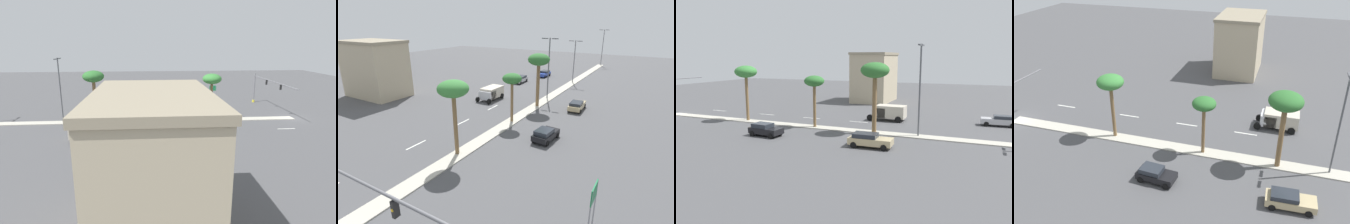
# 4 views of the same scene
# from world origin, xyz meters

# --- Properties ---
(ground_plane) EXTENTS (160.00, 160.00, 0.00)m
(ground_plane) POSITION_xyz_m (0.00, 32.20, 0.00)
(ground_plane) COLOR #4C4C4F
(lane_stripe_mid) EXTENTS (0.20, 2.80, 0.01)m
(lane_stripe_mid) POSITION_xyz_m (-5.69, 4.00, 0.01)
(lane_stripe_mid) COLOR silver
(lane_stripe_mid) RESTS_ON ground
(lane_stripe_outboard) EXTENTS (0.20, 2.80, 0.01)m
(lane_stripe_outboard) POSITION_xyz_m (-5.69, 13.87, 0.01)
(lane_stripe_outboard) COLOR silver
(lane_stripe_outboard) RESTS_ON ground
(lane_stripe_right) EXTENTS (0.20, 2.80, 0.01)m
(lane_stripe_right) POSITION_xyz_m (-5.69, 22.03, 0.01)
(lane_stripe_right) COLOR silver
(lane_stripe_right) RESTS_ON ground
(lane_stripe_inboard) EXTENTS (0.20, 2.80, 0.01)m
(lane_stripe_inboard) POSITION_xyz_m (-5.69, 29.64, 0.01)
(lane_stripe_inboard) COLOR silver
(lane_stripe_inboard) RESTS_ON ground
(commercial_building) EXTENTS (10.96, 7.31, 10.03)m
(commercial_building) POSITION_xyz_m (-27.92, 24.87, 5.03)
(commercial_building) COLOR tan
(commercial_building) RESTS_ON ground
(palm_tree_right) EXTENTS (3.11, 3.11, 7.82)m
(palm_tree_right) POSITION_xyz_m (-0.25, 14.60, 6.84)
(palm_tree_right) COLOR brown
(palm_tree_right) RESTS_ON median_curb
(palm_tree_outboard) EXTENTS (2.59, 2.59, 6.67)m
(palm_tree_outboard) POSITION_xyz_m (0.06, 25.67, 5.83)
(palm_tree_outboard) COLOR brown
(palm_tree_outboard) RESTS_ON median_curb
(palm_tree_near) EXTENTS (3.41, 3.41, 8.42)m
(palm_tree_near) POSITION_xyz_m (0.20, 33.83, 7.26)
(palm_tree_near) COLOR brown
(palm_tree_near) RESTS_ON median_curb
(street_lamp_inboard) EXTENTS (2.90, 0.24, 10.46)m
(street_lamp_inboard) POSITION_xyz_m (-0.19, 39.05, 6.21)
(street_lamp_inboard) COLOR #515459
(street_lamp_inboard) RESTS_ON median_curb
(sedan_tan_trailing) EXTENTS (2.14, 4.53, 1.44)m
(sedan_tan_trailing) POSITION_xyz_m (6.31, 35.28, 0.78)
(sedan_tan_trailing) COLOR tan
(sedan_tan_trailing) RESTS_ON ground
(sedan_black_mid) EXTENTS (2.22, 4.01, 1.46)m
(sedan_black_mid) POSITION_xyz_m (6.37, 22.47, 0.78)
(sedan_black_mid) COLOR black
(sedan_black_mid) RESTS_ON ground
(box_truck) EXTENTS (2.64, 5.33, 2.22)m
(box_truck) POSITION_xyz_m (-8.42, 33.17, 1.26)
(box_truck) COLOR silver
(box_truck) RESTS_ON ground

